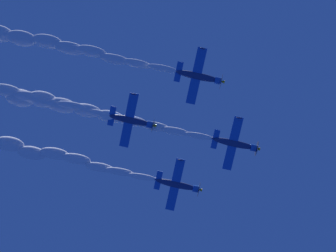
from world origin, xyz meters
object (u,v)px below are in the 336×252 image
(airplane_left_wingman, at_px, (178,185))
(airplane_lead, at_px, (236,144))
(airplane_right_wingman, at_px, (199,76))
(airplane_slot_tail, at_px, (132,120))

(airplane_left_wingman, bearing_deg, airplane_lead, 177.57)
(airplane_lead, distance_m, airplane_right_wingman, 14.04)
(airplane_right_wingman, bearing_deg, airplane_slot_tail, 0.26)
(airplane_left_wingman, xyz_separation_m, airplane_right_wingman, (-14.26, 14.53, 0.12))
(airplane_right_wingman, bearing_deg, airplane_lead, -84.74)
(airplane_slot_tail, bearing_deg, airplane_right_wingman, -179.74)
(airplane_lead, height_order, airplane_left_wingman, airplane_lead)
(airplane_right_wingman, height_order, airplane_slot_tail, airplane_slot_tail)
(airplane_lead, relative_size, airplane_left_wingman, 1.00)
(airplane_slot_tail, bearing_deg, airplane_lead, -133.23)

